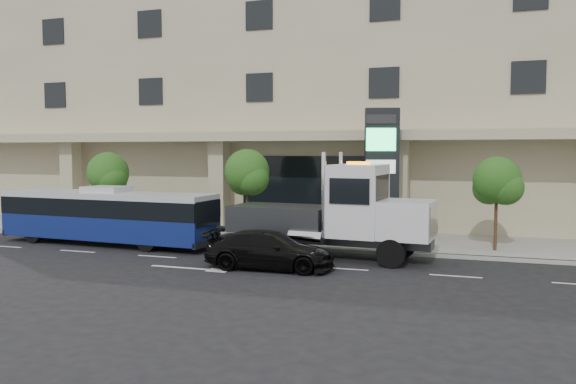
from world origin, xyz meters
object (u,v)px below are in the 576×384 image
tow_truck (338,215)px  city_bus (107,215)px  signage_pylon (382,174)px  black_sedan (269,250)px

tow_truck → city_bus: bearing=-175.0°
signage_pylon → city_bus: bearing=-179.8°
tow_truck → black_sedan: tow_truck is taller
city_bus → black_sedan: (9.17, -2.80, -0.70)m
city_bus → signage_pylon: bearing=20.9°
city_bus → black_sedan: size_ratio=2.26×
city_bus → signage_pylon: signage_pylon is taller
tow_truck → signage_pylon: 4.31m
black_sedan → signage_pylon: signage_pylon is taller
black_sedan → signage_pylon: 7.82m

